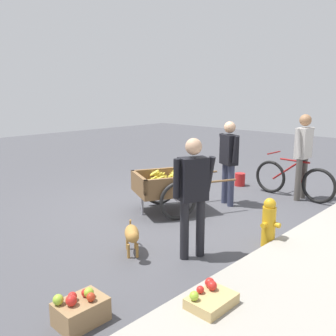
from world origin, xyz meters
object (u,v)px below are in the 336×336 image
(cyclist_person, at_px, (303,149))
(plastic_bucket, at_px, (240,179))
(bystander_person, at_px, (193,189))
(bicycle, at_px, (293,180))
(fire_hydrant, at_px, (269,223))
(vendor_person, at_px, (229,156))
(fruit_cart, at_px, (168,187))
(dog, at_px, (132,235))
(apple_crate, at_px, (80,310))
(mixed_fruit_crate, at_px, (211,305))

(cyclist_person, distance_m, plastic_bucket, 1.62)
(bystander_person, bearing_deg, cyclist_person, -177.82)
(bicycle, distance_m, fire_hydrant, 2.52)
(vendor_person, height_order, plastic_bucket, vendor_person)
(fruit_cart, height_order, fire_hydrant, fruit_cart)
(bicycle, bearing_deg, plastic_bucket, -93.00)
(cyclist_person, distance_m, fire_hydrant, 2.55)
(dog, height_order, bystander_person, bystander_person)
(fruit_cart, bearing_deg, fire_hydrant, 86.85)
(apple_crate, relative_size, mixed_fruit_crate, 1.00)
(cyclist_person, distance_m, apple_crate, 5.13)
(bicycle, relative_size, fire_hydrant, 2.48)
(bicycle, relative_size, dog, 2.96)
(vendor_person, relative_size, cyclist_person, 0.94)
(bicycle, height_order, plastic_bucket, bicycle)
(fruit_cart, distance_m, dog, 1.76)
(bicycle, height_order, cyclist_person, cyclist_person)
(plastic_bucket, bearing_deg, vendor_person, 24.09)
(bicycle, bearing_deg, vendor_person, -28.01)
(cyclist_person, height_order, fire_hydrant, cyclist_person)
(fruit_cart, xyz_separation_m, plastic_bucket, (-2.35, -0.08, -0.30))
(mixed_fruit_crate, bearing_deg, fruit_cart, -128.64)
(fruit_cart, height_order, mixed_fruit_crate, fruit_cart)
(vendor_person, distance_m, bicycle, 1.51)
(plastic_bucket, bearing_deg, fruit_cart, 2.03)
(dog, bearing_deg, bystander_person, 128.90)
(vendor_person, bearing_deg, apple_crate, 15.82)
(mixed_fruit_crate, bearing_deg, fire_hydrant, -166.93)
(bicycle, relative_size, apple_crate, 3.78)
(dog, bearing_deg, fire_hydrant, 142.02)
(apple_crate, relative_size, bystander_person, 0.29)
(fruit_cart, distance_m, cyclist_person, 2.68)
(fruit_cart, relative_size, fire_hydrant, 2.71)
(fire_hydrant, xyz_separation_m, mixed_fruit_crate, (1.79, 0.42, -0.21))
(cyclist_person, height_order, mixed_fruit_crate, cyclist_person)
(vendor_person, xyz_separation_m, fire_hydrant, (1.15, 1.46, -0.56))
(cyclist_person, xyz_separation_m, plastic_bucket, (-0.07, -1.39, -0.83))
(cyclist_person, xyz_separation_m, fire_hydrant, (2.38, 0.65, -0.64))
(vendor_person, relative_size, bystander_person, 1.01)
(bicycle, bearing_deg, mixed_fruit_crate, 16.23)
(fruit_cart, height_order, dog, fruit_cart)
(dog, distance_m, apple_crate, 1.45)
(fire_hydrant, relative_size, plastic_bucket, 2.42)
(fruit_cart, distance_m, fire_hydrant, 1.97)
(dog, xyz_separation_m, apple_crate, (1.24, 0.74, -0.14))
(dog, height_order, plastic_bucket, dog)
(fruit_cart, relative_size, bicycle, 1.09)
(bystander_person, bearing_deg, fire_hydrant, 151.19)
(bicycle, height_order, mixed_fruit_crate, bicycle)
(fruit_cart, xyz_separation_m, bystander_person, (1.06, 1.44, 0.45))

